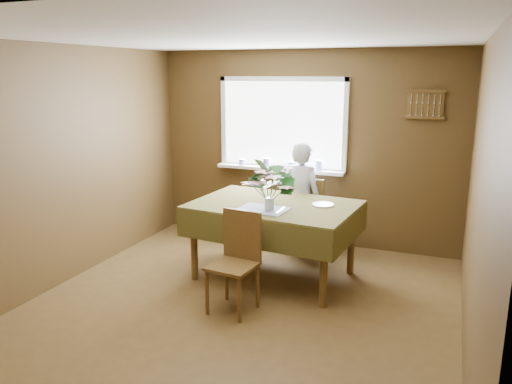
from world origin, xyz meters
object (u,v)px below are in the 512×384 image
at_px(dining_table, 274,213).
at_px(seated_woman, 301,199).
at_px(chair_far, 310,211).
at_px(flower_bouquet, 269,183).
at_px(chair_near, 237,257).

height_order(dining_table, seated_woman, seated_woman).
distance_m(chair_far, flower_bouquet, 1.32).
relative_size(dining_table, chair_near, 1.93).
xyz_separation_m(dining_table, chair_near, (-0.07, -0.83, -0.22)).
distance_m(chair_far, seated_woman, 0.24).
relative_size(dining_table, flower_bouquet, 3.58).
relative_size(chair_far, seated_woman, 0.68).
distance_m(dining_table, chair_far, 0.96).
distance_m(dining_table, seated_woman, 0.80).
xyz_separation_m(chair_far, flower_bouquet, (-0.12, -1.17, 0.60)).
bearing_deg(seated_woman, flower_bouquet, 99.75).
xyz_separation_m(dining_table, seated_woman, (0.07, 0.79, -0.03)).
xyz_separation_m(dining_table, chair_far, (0.15, 0.92, -0.21)).
height_order(chair_far, seated_woman, seated_woman).
bearing_deg(dining_table, chair_far, 85.62).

